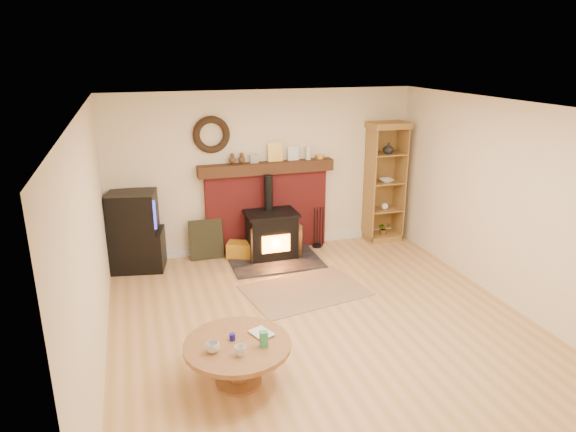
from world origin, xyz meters
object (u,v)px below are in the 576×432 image
object	(u,v)px
tv_unit	(135,233)
curio_cabinet	(384,182)
wood_stove	(272,236)
coffee_table	(237,351)

from	to	relation	value
tv_unit	curio_cabinet	xyz separation A→B (m)	(4.15, 0.09, 0.45)
wood_stove	tv_unit	size ratio (longest dim) A/B	1.17
wood_stove	curio_cabinet	bearing A→B (deg)	7.70
wood_stove	coffee_table	distance (m)	3.27
curio_cabinet	tv_unit	bearing A→B (deg)	-178.79
wood_stove	coffee_table	size ratio (longest dim) A/B	1.32
wood_stove	coffee_table	xyz separation A→B (m)	(-1.19, -3.04, -0.00)
tv_unit	coffee_table	distance (m)	3.36
curio_cabinet	coffee_table	size ratio (longest dim) A/B	1.93
tv_unit	coffee_table	world-z (taller)	tv_unit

